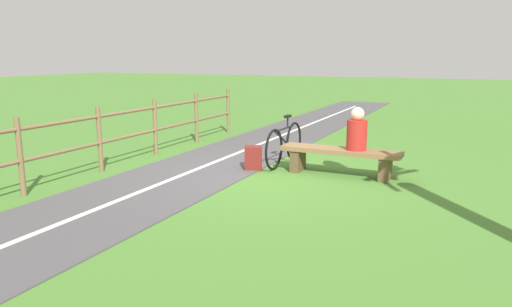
{
  "coord_description": "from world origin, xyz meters",
  "views": [
    {
      "loc": [
        -3.31,
        7.4,
        2.01
      ],
      "look_at": [
        -0.67,
        1.7,
        0.73
      ],
      "focal_mm": 33.48,
      "sensor_mm": 36.0,
      "label": 1
    }
  ],
  "objects_px": {
    "bench": "(340,156)",
    "person_seated": "(357,132)",
    "backpack": "(253,158)",
    "bicycle": "(284,144)"
  },
  "relations": [
    {
      "from": "backpack",
      "to": "person_seated",
      "type": "bearing_deg",
      "value": -171.77
    },
    {
      "from": "bench",
      "to": "backpack",
      "type": "height_order",
      "value": "bench"
    },
    {
      "from": "bench",
      "to": "person_seated",
      "type": "height_order",
      "value": "person_seated"
    },
    {
      "from": "bench",
      "to": "person_seated",
      "type": "distance_m",
      "value": 0.52
    },
    {
      "from": "bench",
      "to": "person_seated",
      "type": "bearing_deg",
      "value": -180.0
    },
    {
      "from": "person_seated",
      "to": "backpack",
      "type": "xyz_separation_m",
      "value": [
        1.79,
        0.26,
        -0.56
      ]
    },
    {
      "from": "bench",
      "to": "backpack",
      "type": "distance_m",
      "value": 1.55
    },
    {
      "from": "bench",
      "to": "bicycle",
      "type": "relative_size",
      "value": 1.19
    },
    {
      "from": "bench",
      "to": "bicycle",
      "type": "xyz_separation_m",
      "value": [
        1.18,
        -0.39,
        0.06
      ]
    },
    {
      "from": "bicycle",
      "to": "backpack",
      "type": "height_order",
      "value": "bicycle"
    }
  ]
}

